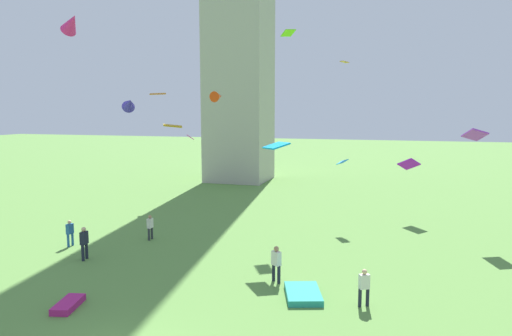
% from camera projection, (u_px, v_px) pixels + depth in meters
% --- Properties ---
extents(person_0, '(0.35, 0.56, 1.82)m').
position_uv_depth(person_0, '(84.00, 241.00, 23.96)').
color(person_0, '#1E2333').
rests_on(person_0, ground_plane).
extents(person_1, '(0.25, 0.49, 1.58)m').
position_uv_depth(person_1, '(150.00, 226.00, 27.75)').
color(person_1, '#2D3338').
rests_on(person_1, ground_plane).
extents(person_2, '(0.48, 0.42, 1.59)m').
position_uv_depth(person_2, '(364.00, 285.00, 18.20)').
color(person_2, '#1E2333').
rests_on(person_2, ground_plane).
extents(person_3, '(0.52, 0.48, 1.74)m').
position_uv_depth(person_3, '(276.00, 262.00, 20.79)').
color(person_3, '#1E2333').
rests_on(person_3, ground_plane).
extents(person_4, '(0.26, 0.49, 1.59)m').
position_uv_depth(person_4, '(70.00, 232.00, 26.40)').
color(person_4, '#235693').
rests_on(person_4, ground_plane).
extents(kite_flying_0, '(1.43, 1.26, 0.20)m').
position_uv_depth(kite_flying_0, '(158.00, 94.00, 33.39)').
color(kite_flying_0, orange).
extents(kite_flying_1, '(0.96, 1.29, 0.90)m').
position_uv_depth(kite_flying_1, '(218.00, 96.00, 33.80)').
color(kite_flying_1, '#E93D0D').
extents(kite_flying_2, '(1.26, 1.37, 0.38)m').
position_uv_depth(kite_flying_2, '(288.00, 33.00, 32.08)').
color(kite_flying_2, '#70DA14').
extents(kite_flying_3, '(0.84, 0.96, 0.20)m').
position_uv_depth(kite_flying_3, '(344.00, 62.00, 35.89)').
color(kite_flying_3, orange).
extents(kite_flying_4, '(1.92, 1.73, 0.35)m').
position_uv_depth(kite_flying_4, '(173.00, 126.00, 38.57)').
color(kite_flying_4, '#C28D06').
extents(kite_flying_5, '(0.98, 1.15, 0.50)m').
position_uv_depth(kite_flying_5, '(190.00, 137.00, 35.92)').
color(kite_flying_5, '#ED30A3').
extents(kite_flying_6, '(1.84, 1.58, 1.50)m').
position_uv_depth(kite_flying_6, '(71.00, 23.00, 26.48)').
color(kite_flying_6, '#DF237D').
extents(kite_flying_7, '(1.68, 1.42, 1.08)m').
position_uv_depth(kite_flying_7, '(409.00, 164.00, 33.05)').
color(kite_flying_7, purple).
extents(kite_flying_8, '(1.46, 1.61, 0.91)m').
position_uv_depth(kite_flying_8, '(475.00, 135.00, 28.10)').
color(kite_flying_8, purple).
extents(kite_flying_9, '(1.62, 1.69, 1.26)m').
position_uv_depth(kite_flying_9, '(129.00, 104.00, 30.30)').
color(kite_flying_9, '#3B28B7').
extents(kite_flying_10, '(0.92, 1.03, 0.48)m').
position_uv_depth(kite_flying_10, '(342.00, 162.00, 30.99)').
color(kite_flying_10, '#33ABEA').
extents(kite_flying_11, '(1.77, 1.86, 0.40)m').
position_uv_depth(kite_flying_11, '(276.00, 146.00, 24.38)').
color(kite_flying_11, '#0497DB').
extents(kite_bundle_0, '(2.06, 2.54, 0.27)m').
position_uv_depth(kite_bundle_0, '(303.00, 294.00, 19.25)').
color(kite_bundle_0, teal).
rests_on(kite_bundle_0, ground_plane).
extents(kite_bundle_1, '(1.10, 1.78, 0.27)m').
position_uv_depth(kite_bundle_1, '(68.00, 305.00, 18.17)').
color(kite_bundle_1, '#A31E6E').
rests_on(kite_bundle_1, ground_plane).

